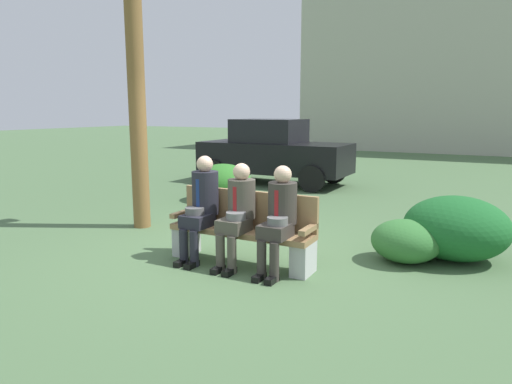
{
  "coord_description": "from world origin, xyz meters",
  "views": [
    {
      "loc": [
        3.07,
        -5.05,
        1.89
      ],
      "look_at": [
        0.3,
        0.18,
        0.85
      ],
      "focal_mm": 32.42,
      "sensor_mm": 36.0,
      "label": 1
    }
  ],
  "objects_px": {
    "seated_man_left": "(201,203)",
    "building_backdrop": "(484,53)",
    "park_bench": "(243,230)",
    "shrub_near_bench": "(223,182)",
    "seated_man_middle": "(238,210)",
    "parked_car_near": "(273,152)",
    "seated_man_right": "(279,214)",
    "shrub_mid_lawn": "(456,228)",
    "shrub_far_lawn": "(406,241)"
  },
  "relations": [
    {
      "from": "seated_man_left",
      "to": "parked_car_near",
      "type": "bearing_deg",
      "value": 107.63
    },
    {
      "from": "park_bench",
      "to": "shrub_mid_lawn",
      "type": "xyz_separation_m",
      "value": [
        2.35,
        1.39,
        -0.01
      ]
    },
    {
      "from": "park_bench",
      "to": "building_backdrop",
      "type": "bearing_deg",
      "value": 85.52
    },
    {
      "from": "parked_car_near",
      "to": "seated_man_middle",
      "type": "bearing_deg",
      "value": -67.9
    },
    {
      "from": "shrub_mid_lawn",
      "to": "parked_car_near",
      "type": "height_order",
      "value": "parked_car_near"
    },
    {
      "from": "shrub_near_bench",
      "to": "shrub_far_lawn",
      "type": "xyz_separation_m",
      "value": [
        4.21,
        -2.4,
        -0.12
      ]
    },
    {
      "from": "park_bench",
      "to": "seated_man_middle",
      "type": "height_order",
      "value": "seated_man_middle"
    },
    {
      "from": "shrub_mid_lawn",
      "to": "building_backdrop",
      "type": "height_order",
      "value": "building_backdrop"
    },
    {
      "from": "shrub_mid_lawn",
      "to": "parked_car_near",
      "type": "bearing_deg",
      "value": 136.52
    },
    {
      "from": "parked_car_near",
      "to": "building_backdrop",
      "type": "distance_m",
      "value": 16.42
    },
    {
      "from": "seated_man_middle",
      "to": "shrub_mid_lawn",
      "type": "xyz_separation_m",
      "value": [
        2.35,
        1.53,
        -0.29
      ]
    },
    {
      "from": "seated_man_left",
      "to": "building_backdrop",
      "type": "height_order",
      "value": "building_backdrop"
    },
    {
      "from": "seated_man_middle",
      "to": "building_backdrop",
      "type": "relative_size",
      "value": 0.08
    },
    {
      "from": "seated_man_right",
      "to": "shrub_far_lawn",
      "type": "bearing_deg",
      "value": 41.55
    },
    {
      "from": "park_bench",
      "to": "shrub_near_bench",
      "type": "height_order",
      "value": "park_bench"
    },
    {
      "from": "seated_man_middle",
      "to": "parked_car_near",
      "type": "height_order",
      "value": "parked_car_near"
    },
    {
      "from": "seated_man_left",
      "to": "seated_man_middle",
      "type": "distance_m",
      "value": 0.54
    },
    {
      "from": "shrub_far_lawn",
      "to": "shrub_near_bench",
      "type": "bearing_deg",
      "value": 150.29
    },
    {
      "from": "shrub_near_bench",
      "to": "parked_car_near",
      "type": "distance_m",
      "value": 2.63
    },
    {
      "from": "seated_man_left",
      "to": "seated_man_middle",
      "type": "height_order",
      "value": "seated_man_left"
    },
    {
      "from": "seated_man_left",
      "to": "parked_car_near",
      "type": "xyz_separation_m",
      "value": [
        -1.94,
        6.1,
        0.1
      ]
    },
    {
      "from": "seated_man_right",
      "to": "building_backdrop",
      "type": "bearing_deg",
      "value": 87.02
    },
    {
      "from": "seated_man_middle",
      "to": "building_backdrop",
      "type": "distance_m",
      "value": 21.95
    },
    {
      "from": "building_backdrop",
      "to": "seated_man_left",
      "type": "bearing_deg",
      "value": -95.88
    },
    {
      "from": "seated_man_middle",
      "to": "park_bench",
      "type": "bearing_deg",
      "value": 91.41
    },
    {
      "from": "park_bench",
      "to": "seated_man_right",
      "type": "relative_size",
      "value": 1.48
    },
    {
      "from": "park_bench",
      "to": "parked_car_near",
      "type": "xyz_separation_m",
      "value": [
        -2.47,
        5.97,
        0.42
      ]
    },
    {
      "from": "park_bench",
      "to": "seated_man_right",
      "type": "xyz_separation_m",
      "value": [
        0.56,
        -0.13,
        0.29
      ]
    },
    {
      "from": "seated_man_right",
      "to": "shrub_far_lawn",
      "type": "xyz_separation_m",
      "value": [
        1.25,
        1.11,
        -0.44
      ]
    },
    {
      "from": "shrub_far_lawn",
      "to": "seated_man_middle",
      "type": "bearing_deg",
      "value": -148.41
    },
    {
      "from": "building_backdrop",
      "to": "shrub_mid_lawn",
      "type": "bearing_deg",
      "value": -88.07
    },
    {
      "from": "park_bench",
      "to": "building_backdrop",
      "type": "height_order",
      "value": "building_backdrop"
    },
    {
      "from": "seated_man_right",
      "to": "park_bench",
      "type": "bearing_deg",
      "value": 166.41
    },
    {
      "from": "shrub_near_bench",
      "to": "seated_man_right",
      "type": "bearing_deg",
      "value": -49.91
    },
    {
      "from": "seated_man_right",
      "to": "parked_car_near",
      "type": "xyz_separation_m",
      "value": [
        -3.03,
        6.1,
        0.13
      ]
    },
    {
      "from": "shrub_near_bench",
      "to": "seated_man_middle",
      "type": "bearing_deg",
      "value": -55.61
    },
    {
      "from": "seated_man_left",
      "to": "building_backdrop",
      "type": "xyz_separation_m",
      "value": [
        2.21,
        21.51,
        3.96
      ]
    },
    {
      "from": "park_bench",
      "to": "seated_man_left",
      "type": "relative_size",
      "value": 1.41
    },
    {
      "from": "seated_man_middle",
      "to": "building_backdrop",
      "type": "height_order",
      "value": "building_backdrop"
    },
    {
      "from": "parked_car_near",
      "to": "building_backdrop",
      "type": "relative_size",
      "value": 0.23
    },
    {
      "from": "park_bench",
      "to": "seated_man_right",
      "type": "distance_m",
      "value": 0.64
    },
    {
      "from": "seated_man_middle",
      "to": "building_backdrop",
      "type": "bearing_deg",
      "value": 85.55
    },
    {
      "from": "park_bench",
      "to": "seated_man_middle",
      "type": "relative_size",
      "value": 1.48
    },
    {
      "from": "seated_man_left",
      "to": "parked_car_near",
      "type": "distance_m",
      "value": 6.4
    },
    {
      "from": "park_bench",
      "to": "shrub_far_lawn",
      "type": "xyz_separation_m",
      "value": [
        1.81,
        0.98,
        -0.15
      ]
    },
    {
      "from": "seated_man_left",
      "to": "shrub_mid_lawn",
      "type": "xyz_separation_m",
      "value": [
        2.89,
        1.52,
        -0.33
      ]
    },
    {
      "from": "park_bench",
      "to": "seated_man_right",
      "type": "height_order",
      "value": "seated_man_right"
    },
    {
      "from": "seated_man_left",
      "to": "shrub_near_bench",
      "type": "bearing_deg",
      "value": 117.99
    },
    {
      "from": "park_bench",
      "to": "shrub_mid_lawn",
      "type": "bearing_deg",
      "value": 30.67
    },
    {
      "from": "seated_man_left",
      "to": "shrub_near_bench",
      "type": "relative_size",
      "value": 1.06
    }
  ]
}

